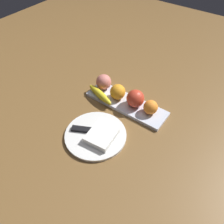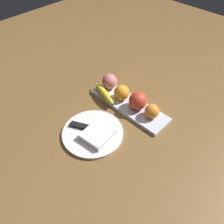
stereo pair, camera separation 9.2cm
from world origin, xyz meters
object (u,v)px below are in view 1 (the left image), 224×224
(apple, at_px, (135,98))
(folded_napkin, at_px, (102,136))
(fruit_tray, at_px, (126,104))
(peach, at_px, (104,82))
(dinner_plate, at_px, (96,135))
(orange_near_apple, at_px, (118,92))
(knife, at_px, (87,130))
(banana, at_px, (100,94))
(orange_near_banana, at_px, (151,107))

(apple, relative_size, folded_napkin, 0.70)
(fruit_tray, relative_size, folded_napkin, 3.36)
(apple, height_order, peach, apple)
(fruit_tray, height_order, dinner_plate, fruit_tray)
(peach, bearing_deg, orange_near_apple, -11.09)
(apple, bearing_deg, peach, 175.75)
(orange_near_apple, distance_m, knife, 0.23)
(fruit_tray, bearing_deg, banana, -161.19)
(banana, bearing_deg, orange_near_apple, 48.93)
(apple, height_order, folded_napkin, apple)
(folded_napkin, relative_size, knife, 0.65)
(orange_near_apple, bearing_deg, dinner_plate, -77.28)
(fruit_tray, distance_m, orange_near_apple, 0.07)
(orange_near_banana, relative_size, dinner_plate, 0.25)
(orange_near_apple, xyz_separation_m, dinner_plate, (0.05, -0.22, -0.04))
(fruit_tray, bearing_deg, peach, 171.52)
(orange_near_banana, bearing_deg, peach, 176.97)
(banana, relative_size, orange_near_banana, 2.66)
(orange_near_banana, xyz_separation_m, folded_napkin, (-0.08, -0.23, -0.02))
(apple, height_order, knife, apple)
(banana, bearing_deg, dinner_plate, -40.35)
(fruit_tray, distance_m, knife, 0.23)
(knife, bearing_deg, fruit_tray, 53.52)
(fruit_tray, xyz_separation_m, orange_near_apple, (-0.05, 0.00, 0.04))
(dinner_plate, bearing_deg, orange_near_banana, 63.25)
(fruit_tray, bearing_deg, orange_near_apple, 176.44)
(banana, relative_size, folded_napkin, 1.45)
(orange_near_apple, bearing_deg, apple, 3.06)
(dinner_plate, bearing_deg, folded_napkin, 0.00)
(orange_near_apple, xyz_separation_m, orange_near_banana, (0.16, 0.00, -0.00))
(knife, bearing_deg, peach, 85.96)
(peach, distance_m, dinner_plate, 0.28)
(orange_near_apple, height_order, dinner_plate, orange_near_apple)
(orange_near_apple, distance_m, dinner_plate, 0.23)
(banana, distance_m, orange_near_apple, 0.08)
(orange_near_apple, bearing_deg, fruit_tray, -3.56)
(apple, relative_size, dinner_plate, 0.32)
(dinner_plate, relative_size, folded_napkin, 2.18)
(orange_near_apple, xyz_separation_m, knife, (0.01, -0.23, -0.03))
(peach, bearing_deg, dinner_plate, -59.23)
(banana, height_order, peach, peach)
(fruit_tray, relative_size, orange_near_apple, 5.40)
(orange_near_apple, height_order, knife, orange_near_apple)
(banana, height_order, folded_napkin, banana)
(peach, distance_m, knife, 0.27)
(apple, height_order, banana, apple)
(peach, bearing_deg, orange_near_banana, -3.03)
(orange_near_banana, distance_m, knife, 0.28)
(folded_napkin, bearing_deg, orange_near_banana, 69.68)
(apple, distance_m, orange_near_banana, 0.08)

